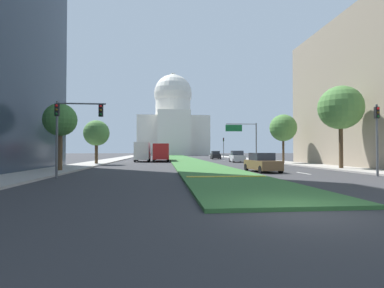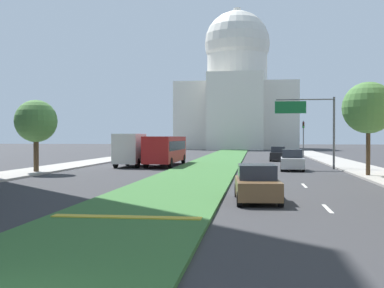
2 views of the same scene
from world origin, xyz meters
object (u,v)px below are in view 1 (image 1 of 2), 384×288
object	(u,v)px
overhead_guide_sign	(245,134)
box_truck_delivery	(143,152)
traffic_light_far_right	(224,145)
street_tree_right_near	(341,108)
street_tree_left_near	(60,121)
street_tree_right_mid	(283,128)
traffic_light_near_right	(377,130)
sedan_lead_stopped	(262,163)
street_tree_left_mid	(97,133)
sedan_distant	(216,155)
sedan_midblock	(237,157)
city_bus	(161,151)
capitol_building	(173,122)
traffic_light_near_left	(70,122)

from	to	relation	value
overhead_guide_sign	box_truck_delivery	size ratio (longest dim) A/B	1.02
traffic_light_far_right	street_tree_right_near	xyz separation A→B (m)	(1.93, -46.68, 2.72)
street_tree_left_near	street_tree_right_mid	distance (m)	28.61
traffic_light_near_right	overhead_guide_sign	world-z (taller)	overhead_guide_sign
sedan_lead_stopped	street_tree_left_mid	bearing A→B (deg)	139.63
sedan_distant	street_tree_left_near	bearing A→B (deg)	-119.33
overhead_guide_sign	sedan_midblock	xyz separation A→B (m)	(-1.89, -2.17, -3.79)
traffic_light_near_right	street_tree_right_mid	xyz separation A→B (m)	(1.26, 19.60, 1.69)
street_tree_right_near	box_truck_delivery	bearing A→B (deg)	133.08
street_tree_right_near	sedan_midblock	bearing A→B (deg)	106.65
street_tree_left_near	traffic_light_near_right	bearing A→B (deg)	-15.73
street_tree_left_near	sedan_lead_stopped	xyz separation A→B (m)	(17.60, -1.68, -3.70)
traffic_light_far_right	city_bus	world-z (taller)	traffic_light_far_right
sedan_lead_stopped	sedan_midblock	size ratio (longest dim) A/B	1.04
capitol_building	traffic_light_near_left	distance (m)	103.71
overhead_guide_sign	traffic_light_far_right	bearing A→B (deg)	86.10
capitol_building	street_tree_left_near	bearing A→B (deg)	-97.73
street_tree_right_near	sedan_lead_stopped	distance (m)	10.38
traffic_light_near_left	city_bus	distance (m)	31.21
traffic_light_far_right	sedan_distant	world-z (taller)	traffic_light_far_right
overhead_guide_sign	traffic_light_near_right	bearing A→B (deg)	-86.42
street_tree_left_near	sedan_distant	distance (m)	41.60
sedan_lead_stopped	sedan_distant	distance (m)	37.90
overhead_guide_sign	sedan_midblock	size ratio (longest dim) A/B	1.54
capitol_building	sedan_midblock	distance (m)	78.88
traffic_light_near_right	street_tree_right_near	distance (m)	8.07
street_tree_right_mid	sedan_distant	world-z (taller)	street_tree_right_mid
capitol_building	street_tree_right_mid	world-z (taller)	capitol_building
sedan_distant	traffic_light_near_left	bearing A→B (deg)	-112.62
traffic_light_near_left	traffic_light_far_right	xyz separation A→B (m)	(21.65, 53.28, -0.48)
overhead_guide_sign	street_tree_left_mid	distance (m)	23.84
street_tree_left_near	sedan_midblock	size ratio (longest dim) A/B	1.42
street_tree_right_near	city_bus	size ratio (longest dim) A/B	0.75
sedan_midblock	box_truck_delivery	distance (m)	15.55
capitol_building	city_bus	distance (m)	73.25
city_bus	sedan_distant	bearing A→B (deg)	44.91
street_tree_right_near	sedan_lead_stopped	size ratio (longest dim) A/B	1.86
traffic_light_far_right	traffic_light_near_right	bearing A→B (deg)	-90.00
street_tree_right_near	street_tree_left_mid	size ratio (longest dim) A/B	1.40
traffic_light_far_right	overhead_guide_sign	distance (m)	25.95
traffic_light_near_right	sedan_midblock	world-z (taller)	traffic_light_near_right
traffic_light_far_right	city_bus	xyz separation A→B (m)	(-15.74, -22.70, -1.54)
street_tree_right_near	sedan_midblock	world-z (taller)	street_tree_right_near
capitol_building	sedan_lead_stopped	bearing A→B (deg)	-87.38
street_tree_left_mid	sedan_midblock	bearing A→B (deg)	16.44
sedan_midblock	sedan_distant	bearing A→B (deg)	91.37
sedan_midblock	traffic_light_far_right	bearing A→B (deg)	82.58
street_tree_left_mid	box_truck_delivery	world-z (taller)	street_tree_left_mid
traffic_light_far_right	sedan_distant	xyz separation A→B (m)	(-4.06, -11.05, -2.50)
sedan_distant	capitol_building	bearing A→B (deg)	96.78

